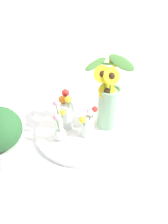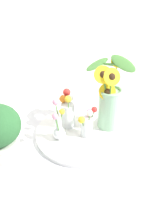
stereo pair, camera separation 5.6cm
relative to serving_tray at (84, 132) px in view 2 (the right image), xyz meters
The scene contains 6 objects.
ground_plane 0.06m from the serving_tray, 105.34° to the right, with size 6.00×6.00×0.00m, color silver.
serving_tray is the anchor object (origin of this frame).
mason_jar_sunflowers 0.21m from the serving_tray, ahead, with size 0.23×0.20×0.36m.
vase_small_center 0.09m from the serving_tray, 84.72° to the right, with size 0.10×0.07×0.16m.
vase_bulb_right 0.15m from the serving_tray, behind, with size 0.07×0.08×0.21m.
vase_small_back 0.14m from the serving_tray, 130.18° to the left, with size 0.07×0.13×0.20m.
Camera 2 is at (-0.30, -0.76, 0.72)m, focal length 35.00 mm.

